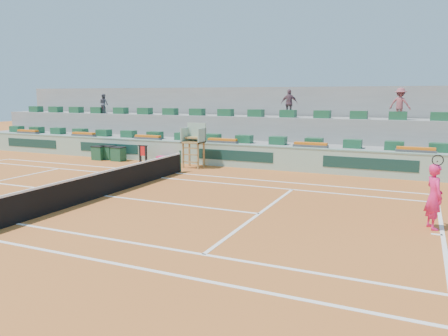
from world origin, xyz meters
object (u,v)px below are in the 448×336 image
Objects in this scene: player_bag at (165,160)px; tennis_player at (434,196)px; umpire_chair at (194,139)px; drink_cooler_a at (118,154)px.

tennis_player is (13.76, -7.37, 0.77)m from player_bag.
tennis_player is at bearing -30.84° from umpire_chair.
player_bag is 15.63m from tennis_player.
tennis_player reaches higher than player_bag.
tennis_player is (11.60, -6.93, -0.57)m from umpire_chair.
drink_cooler_a is (-3.07, -0.26, 0.21)m from player_bag.
umpire_chair is 2.86× the size of drink_cooler_a.
player_bag is 1.12× the size of drink_cooler_a.
player_bag is at bearing 168.44° from umpire_chair.
drink_cooler_a is at bearing 157.12° from tennis_player.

